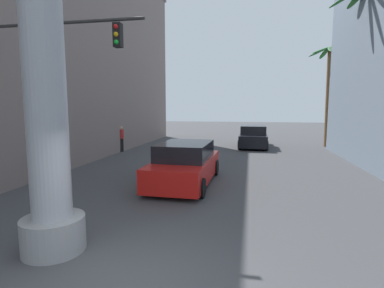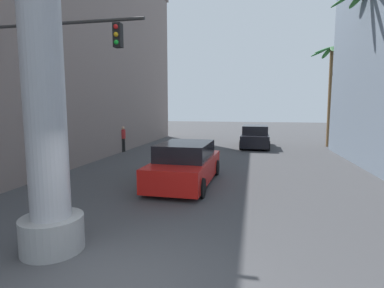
{
  "view_description": "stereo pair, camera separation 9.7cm",
  "coord_description": "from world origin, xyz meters",
  "px_view_note": "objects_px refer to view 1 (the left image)",
  "views": [
    {
      "loc": [
        1.85,
        -3.99,
        2.89
      ],
      "look_at": [
        0.0,
        5.51,
        1.69
      ],
      "focal_mm": 28.0,
      "sensor_mm": 36.0,
      "label": 1
    },
    {
      "loc": [
        1.95,
        -3.97,
        2.89
      ],
      "look_at": [
        0.0,
        5.51,
        1.69
      ],
      "focal_mm": 28.0,
      "sensor_mm": 36.0,
      "label": 2
    }
  ],
  "objects_px": {
    "palm_tree_far_right": "(329,87)",
    "pedestrian_far_left": "(121,137)",
    "traffic_light_mast": "(32,72)",
    "car_lead": "(185,164)",
    "car_far": "(253,137)",
    "palm_tree_mid_right": "(369,44)"
  },
  "relations": [
    {
      "from": "traffic_light_mast",
      "to": "palm_tree_mid_right",
      "type": "distance_m",
      "value": 14.33
    },
    {
      "from": "palm_tree_far_right",
      "to": "pedestrian_far_left",
      "type": "height_order",
      "value": "palm_tree_far_right"
    },
    {
      "from": "traffic_light_mast",
      "to": "palm_tree_far_right",
      "type": "bearing_deg",
      "value": 50.13
    },
    {
      "from": "palm_tree_mid_right",
      "to": "pedestrian_far_left",
      "type": "bearing_deg",
      "value": 171.0
    },
    {
      "from": "car_lead",
      "to": "palm_tree_far_right",
      "type": "height_order",
      "value": "palm_tree_far_right"
    },
    {
      "from": "traffic_light_mast",
      "to": "car_lead",
      "type": "xyz_separation_m",
      "value": [
        4.53,
        2.24,
        -3.26
      ]
    },
    {
      "from": "palm_tree_mid_right",
      "to": "palm_tree_far_right",
      "type": "xyz_separation_m",
      "value": [
        0.18,
        7.74,
        -1.47
      ]
    },
    {
      "from": "car_lead",
      "to": "palm_tree_mid_right",
      "type": "xyz_separation_m",
      "value": [
        7.75,
        4.93,
        5.08
      ]
    },
    {
      "from": "traffic_light_mast",
      "to": "palm_tree_mid_right",
      "type": "relative_size",
      "value": 0.67
    },
    {
      "from": "traffic_light_mast",
      "to": "car_lead",
      "type": "height_order",
      "value": "traffic_light_mast"
    },
    {
      "from": "car_lead",
      "to": "pedestrian_far_left",
      "type": "xyz_separation_m",
      "value": [
        -5.76,
        7.07,
        0.23
      ]
    },
    {
      "from": "traffic_light_mast",
      "to": "palm_tree_far_right",
      "type": "height_order",
      "value": "palm_tree_far_right"
    },
    {
      "from": "traffic_light_mast",
      "to": "pedestrian_far_left",
      "type": "relative_size",
      "value": 3.46
    },
    {
      "from": "palm_tree_far_right",
      "to": "car_far",
      "type": "bearing_deg",
      "value": -164.95
    },
    {
      "from": "traffic_light_mast",
      "to": "car_lead",
      "type": "bearing_deg",
      "value": 26.28
    },
    {
      "from": "car_lead",
      "to": "pedestrian_far_left",
      "type": "relative_size",
      "value": 2.87
    },
    {
      "from": "traffic_light_mast",
      "to": "pedestrian_far_left",
      "type": "height_order",
      "value": "traffic_light_mast"
    },
    {
      "from": "car_lead",
      "to": "car_far",
      "type": "distance_m",
      "value": 11.55
    },
    {
      "from": "traffic_light_mast",
      "to": "car_far",
      "type": "xyz_separation_m",
      "value": [
        7.14,
        13.48,
        -3.26
      ]
    },
    {
      "from": "traffic_light_mast",
      "to": "palm_tree_mid_right",
      "type": "height_order",
      "value": "palm_tree_mid_right"
    },
    {
      "from": "car_lead",
      "to": "palm_tree_mid_right",
      "type": "relative_size",
      "value": 0.55
    },
    {
      "from": "traffic_light_mast",
      "to": "car_lead",
      "type": "relative_size",
      "value": 1.2
    }
  ]
}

